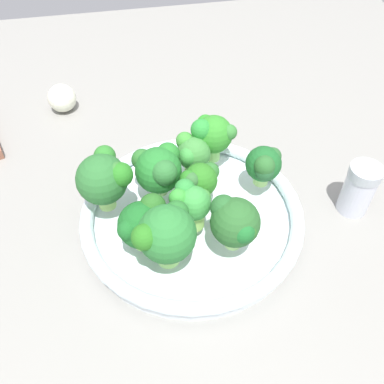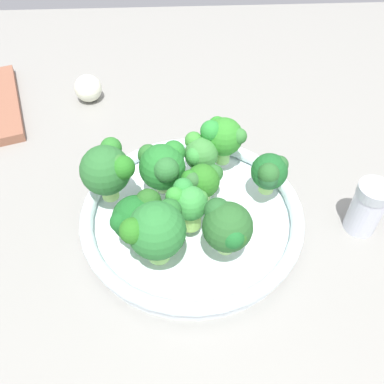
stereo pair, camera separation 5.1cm
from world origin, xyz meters
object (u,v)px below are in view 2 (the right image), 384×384
Objects in this scene: broccoli_floret_9 at (108,169)px; garlic_bulb at (88,88)px; broccoli_floret_0 at (200,154)px; broccoli_floret_1 at (156,230)px; broccoli_floret_6 at (270,173)px; pepper_shaker at (367,208)px; broccoli_floret_4 at (202,181)px; broccoli_floret_3 at (189,203)px; broccoli_floret_2 at (227,227)px; broccoli_floret_8 at (160,165)px; broccoli_floret_5 at (222,136)px; bowl at (192,216)px; broccoli_floret_7 at (137,217)px.

garlic_bulb is (26.90, 6.76, -5.64)cm from broccoli_floret_9.
broccoli_floret_0 is 15.00cm from broccoli_floret_1.
broccoli_floret_6 is 13.07cm from pepper_shaker.
broccoli_floret_3 is at bearing 156.11° from broccoli_floret_4.
broccoli_floret_8 is (10.51, 7.44, -0.17)cm from broccoli_floret_2.
broccoli_floret_2 is at bearing -123.73° from broccoli_floret_9.
broccoli_floret_4 is 7.90cm from broccoli_floret_5.
broccoli_floret_2 is at bearing -170.56° from broccoli_floret_0.
broccoli_floret_3 reaches higher than bowl.
broccoli_floret_0 is 1.18× the size of garlic_bulb.
pepper_shaker is (0.79, -22.66, -3.12)cm from broccoli_floret_3.
broccoli_floret_7 is at bearing 76.91° from broccoli_floret_2.
broccoli_floret_4 is 0.76× the size of broccoli_floret_5.
broccoli_floret_5 reaches higher than broccoli_floret_6.
broccoli_floret_4 is (8.81, -5.56, -1.63)cm from broccoli_floret_1.
broccoli_floret_2 is 41.89cm from garlic_bulb.
broccoli_floret_0 is at bearing -141.15° from garlic_bulb.
broccoli_floret_3 is at bearing -152.73° from garlic_bulb.
broccoli_floret_1 is 1.02× the size of broccoli_floret_9.
broccoli_floret_0 is 4.01cm from broccoli_floret_5.
broccoli_floret_0 is at bearing -22.07° from broccoli_floret_1.
broccoli_floret_2 is at bearing -164.77° from broccoli_floret_4.
broccoli_floret_2 is 1.11× the size of broccoli_floret_3.
broccoli_floret_1 is 1.18× the size of broccoli_floret_8.
broccoli_floret_7 is 8.60cm from broccoli_floret_8.
broccoli_floret_9 is (-4.08, 11.62, 1.65)cm from broccoli_floret_0.
garlic_bulb is at bearing 29.95° from bowl.
broccoli_floret_5 is at bearing 59.24° from pepper_shaker.
broccoli_floret_8 is (11.02, -0.38, -0.76)cm from broccoli_floret_1.
broccoli_floret_4 is 1.14× the size of garlic_bulb.
broccoli_floret_8 is (2.21, 5.18, 0.87)cm from broccoli_floret_4.
broccoli_floret_9 is at bearing 62.39° from broccoli_floret_3.
broccoli_floret_5 is (11.24, -5.11, 0.63)cm from broccoli_floret_3.
broccoli_floret_3 is 6.32cm from broccoli_floret_7.
broccoli_floret_1 is 1.25× the size of broccoli_floret_7.
bowl is 5.30× the size of broccoli_floret_4.
broccoli_floret_9 is (-1.27, 6.39, 0.82)cm from broccoli_floret_8.
broccoli_floret_0 is 0.88× the size of broccoli_floret_7.
broccoli_floret_1 is 1.06× the size of pepper_shaker.
broccoli_floret_4 is 8.75cm from broccoli_floret_6.
broccoli_floret_9 is 32.94cm from pepper_shaker.
bowl is 7.86cm from broccoli_floret_8.
broccoli_floret_4 is at bearing -94.60° from broccoli_floret_9.
broccoli_floret_5 is (15.89, -8.83, -0.37)cm from broccoli_floret_1.
broccoli_floret_9 is at bearing 28.10° from broccoli_floret_7.
broccoli_floret_8 reaches higher than pepper_shaker.
pepper_shaker is (2.58, -28.72, -2.94)cm from broccoli_floret_7.
broccoli_floret_5 is at bearing -67.50° from broccoli_floret_9.
broccoli_floret_6 is (9.52, -14.28, -1.30)cm from broccoli_floret_1.
garlic_bulb is at bearing 46.14° from broccoli_floret_5.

